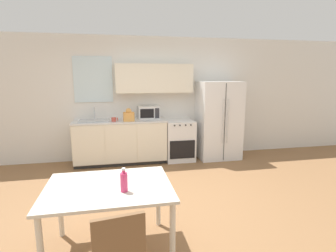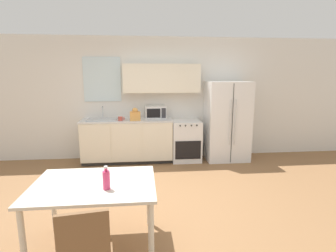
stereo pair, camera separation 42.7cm
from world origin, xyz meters
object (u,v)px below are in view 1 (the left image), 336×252
microwave (149,112)px  coffee_mug (114,119)px  dining_table (109,194)px  oven_range (179,140)px  drink_bottle (124,182)px  refrigerator (218,120)px

microwave → coffee_mug: size_ratio=3.42×
coffee_mug → dining_table: size_ratio=0.10×
dining_table → microwave: bearing=75.2°
dining_table → oven_range: bearing=63.5°
microwave → drink_bottle: microwave is taller
drink_bottle → coffee_mug: bearing=91.6°
coffee_mug → drink_bottle: (0.08, -2.99, -0.12)m
refrigerator → coffee_mug: (-2.32, -0.09, 0.11)m
refrigerator → microwave: 1.59m
coffee_mug → dining_table: (-0.07, -2.83, -0.32)m
refrigerator → drink_bottle: (-2.23, -3.08, -0.01)m
coffee_mug → dining_table: 2.85m
coffee_mug → refrigerator: bearing=2.3°
oven_range → coffee_mug: size_ratio=6.75×
oven_range → microwave: bearing=168.8°
refrigerator → drink_bottle: refrigerator is taller
coffee_mug → drink_bottle: coffee_mug is taller
oven_range → microwave: size_ratio=1.97×
microwave → dining_table: 3.21m
microwave → dining_table: size_ratio=0.36×
microwave → drink_bottle: (-0.66, -3.24, -0.22)m
refrigerator → microwave: refrigerator is taller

